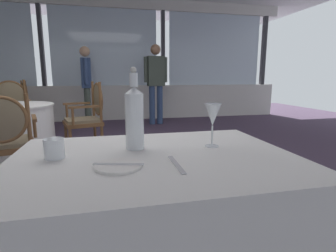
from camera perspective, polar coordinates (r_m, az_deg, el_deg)
ground_plane at (r=2.93m, az=-12.84°, el=-10.78°), size 13.49×13.49×0.00m
window_wall_far at (r=6.62m, az=-13.33°, el=11.26°), size 9.03×0.14×2.89m
foreground_table at (r=1.26m, az=-2.72°, el=-22.60°), size 1.18×0.85×0.73m
side_plate at (r=0.98m, az=-10.77°, el=-8.51°), size 0.17×0.17×0.01m
butter_knife at (r=0.98m, az=-10.78°, el=-8.23°), size 0.18×0.06×0.00m
dinner_fork at (r=0.99m, az=1.87°, el=-8.40°), size 0.02×0.20×0.00m
water_bottle at (r=1.18m, az=-7.34°, el=2.13°), size 0.08×0.08×0.37m
wine_glass at (r=1.23m, az=9.75°, el=2.23°), size 0.08×0.08×0.20m
water_tumbler at (r=1.15m, az=-23.61°, el=-4.52°), size 0.08×0.08×0.08m
dining_chair_0_3 at (r=6.22m, az=-29.78°, el=4.80°), size 0.61×0.64×0.98m
background_table_1 at (r=3.66m, az=-31.15°, el=-1.73°), size 1.02×1.02×0.73m
dining_chair_1_1 at (r=2.72m, az=-32.15°, el=-2.01°), size 0.62×0.57×0.92m
dining_chair_1_2 at (r=3.70m, az=-16.82°, el=2.79°), size 0.57×0.62×0.99m
dining_chair_1_3 at (r=4.56m, az=-31.03°, el=3.32°), size 0.62×0.57×1.02m
diner_person_0 at (r=5.92m, az=-17.41°, el=9.31°), size 0.24×0.53×1.69m
diner_person_1 at (r=5.88m, az=-2.69°, el=10.17°), size 0.53×0.23×1.75m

